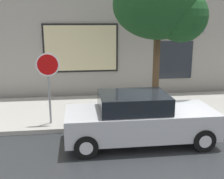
{
  "coord_description": "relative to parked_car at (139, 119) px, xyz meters",
  "views": [
    {
      "loc": [
        -2.67,
        -7.43,
        3.49
      ],
      "look_at": [
        -1.48,
        1.8,
        1.2
      ],
      "focal_mm": 44.47,
      "sensor_mm": 36.0,
      "label": 1
    }
  ],
  "objects": [
    {
      "name": "ground_plane",
      "position": [
        0.92,
        -0.03,
        -0.73
      ],
      "size": [
        60.0,
        60.0,
        0.0
      ],
      "primitive_type": "plane",
      "color": "#282B2D"
    },
    {
      "name": "sidewalk",
      "position": [
        0.92,
        2.97,
        -0.66
      ],
      "size": [
        20.0,
        4.0,
        0.15
      ],
      "primitive_type": "cube",
      "color": "#A3A099",
      "rests_on": "ground"
    },
    {
      "name": "building_facade",
      "position": [
        0.9,
        5.46,
        2.75
      ],
      "size": [
        20.0,
        0.67,
        7.0
      ],
      "color": "#9E998E",
      "rests_on": "ground"
    },
    {
      "name": "parked_car",
      "position": [
        0.0,
        0.0,
        0.0
      ],
      "size": [
        4.32,
        1.8,
        1.49
      ],
      "color": "#B7BABF",
      "rests_on": "ground"
    },
    {
      "name": "fire_hydrant",
      "position": [
        -0.64,
        1.69,
        -0.22
      ],
      "size": [
        0.3,
        0.44,
        0.74
      ],
      "color": "red",
      "rests_on": "sidewalk"
    },
    {
      "name": "street_tree",
      "position": [
        1.25,
        2.1,
        3.22
      ],
      "size": [
        3.17,
        2.69,
        5.09
      ],
      "color": "#4C3823",
      "rests_on": "sidewalk"
    },
    {
      "name": "stop_sign",
      "position": [
        -2.67,
        1.54,
        1.09
      ],
      "size": [
        0.76,
        0.1,
        2.37
      ],
      "color": "gray",
      "rests_on": "sidewalk"
    }
  ]
}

